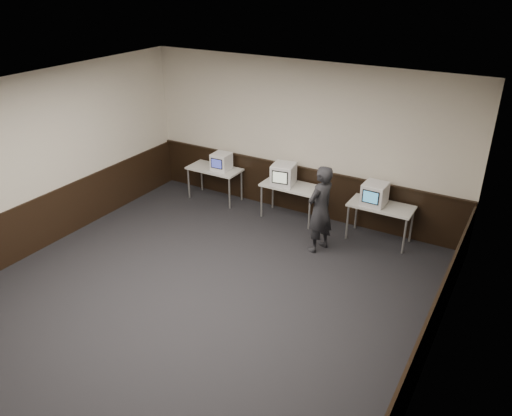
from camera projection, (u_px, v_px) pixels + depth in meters
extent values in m
plane|color=black|center=(186.00, 309.00, 7.75)|extent=(8.00, 8.00, 0.00)
plane|color=white|center=(170.00, 105.00, 6.35)|extent=(8.00, 8.00, 0.00)
plane|color=beige|center=(301.00, 140.00, 10.16)|extent=(7.00, 0.00, 7.00)
plane|color=beige|center=(18.00, 171.00, 8.63)|extent=(0.00, 8.00, 8.00)
plane|color=beige|center=(432.00, 290.00, 5.47)|extent=(0.00, 8.00, 8.00)
cube|color=black|center=(299.00, 190.00, 10.62)|extent=(6.98, 0.04, 1.00)
cube|color=black|center=(32.00, 227.00, 9.10)|extent=(0.04, 7.98, 1.00)
cube|color=black|center=(416.00, 365.00, 5.96)|extent=(0.04, 7.98, 1.00)
cube|color=black|center=(299.00, 167.00, 10.38)|extent=(6.98, 0.06, 0.04)
cube|color=silver|center=(214.00, 169.00, 11.08)|extent=(1.20, 0.60, 0.04)
cylinder|color=#999999|center=(189.00, 183.00, 11.30)|extent=(0.04, 0.04, 0.71)
cylinder|color=#999999|center=(229.00, 193.00, 10.81)|extent=(0.04, 0.04, 0.71)
cylinder|color=#999999|center=(202.00, 176.00, 11.69)|extent=(0.04, 0.04, 0.71)
cylinder|color=#999999|center=(242.00, 185.00, 11.19)|extent=(0.04, 0.04, 0.71)
cube|color=silver|center=(291.00, 186.00, 10.23)|extent=(1.20, 0.60, 0.04)
cylinder|color=#999999|center=(261.00, 201.00, 10.44)|extent=(0.04, 0.04, 0.71)
cylinder|color=#999999|center=(309.00, 213.00, 9.95)|extent=(0.04, 0.04, 0.71)
cylinder|color=#999999|center=(273.00, 193.00, 10.83)|extent=(0.04, 0.04, 0.71)
cylinder|color=#999999|center=(319.00, 204.00, 10.34)|extent=(0.04, 0.04, 0.71)
cube|color=silver|center=(381.00, 206.00, 9.37)|extent=(1.20, 0.60, 0.04)
cylinder|color=#999999|center=(347.00, 222.00, 9.59)|extent=(0.04, 0.04, 0.71)
cylinder|color=#999999|center=(404.00, 236.00, 9.09)|extent=(0.04, 0.04, 0.71)
cylinder|color=#999999|center=(356.00, 212.00, 9.98)|extent=(0.04, 0.04, 0.71)
cylinder|color=#999999|center=(411.00, 225.00, 9.48)|extent=(0.04, 0.04, 0.71)
cube|color=white|center=(221.00, 162.00, 10.91)|extent=(0.40, 0.41, 0.38)
cube|color=black|center=(217.00, 164.00, 10.75)|extent=(0.28, 0.03, 0.23)
cube|color=#353D9D|center=(216.00, 164.00, 10.74)|extent=(0.24, 0.02, 0.19)
cube|color=white|center=(284.00, 174.00, 10.15)|extent=(0.52, 0.54, 0.45)
cube|color=black|center=(280.00, 177.00, 9.94)|extent=(0.33, 0.07, 0.27)
cube|color=beige|center=(280.00, 178.00, 9.93)|extent=(0.29, 0.05, 0.22)
cube|color=white|center=(375.00, 194.00, 9.30)|extent=(0.44, 0.46, 0.43)
cube|color=black|center=(371.00, 197.00, 9.12)|extent=(0.32, 0.03, 0.26)
cube|color=teal|center=(370.00, 197.00, 9.11)|extent=(0.28, 0.01, 0.21)
imported|color=black|center=(320.00, 209.00, 9.01)|extent=(0.56, 0.70, 1.67)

